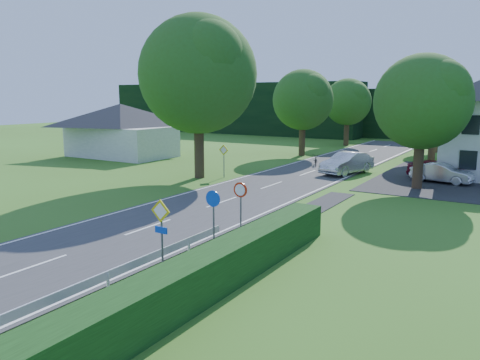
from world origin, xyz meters
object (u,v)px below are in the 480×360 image
Objects in this scene: streetlight at (420,118)px; motorcycle at (316,160)px; parasol at (474,164)px; parked_car_silver_a at (442,173)px; moving_car at (347,163)px; parked_car_red at (438,169)px.

streetlight is 10.73m from motorcycle.
parked_car_silver_a is at bearing -114.25° from parasol.
motorcycle is (-9.09, 4.12, -3.93)m from streetlight.
streetlight is 6.58m from moving_car.
parasol is at bearing 56.37° from streetlight.
moving_car is 4.74m from motorcycle.
parked_car_red is (1.02, 2.28, -3.71)m from streetlight.
motorcycle is 0.46× the size of parked_car_silver_a.
streetlight is 3.86× the size of parasol.
motorcycle is at bearing 157.60° from moving_car.
parasol reaches higher than motorcycle.
parasol is (12.20, 0.55, 0.44)m from motorcycle.
streetlight is at bearing 132.31° from parked_car_silver_a.
parked_car_silver_a is 1.95× the size of parasol.
parked_car_silver_a is (0.44, -1.28, -0.04)m from parked_car_red.
moving_car is 9.15m from parasol.
parasol reaches higher than parked_car_silver_a.
parked_car_red is at bearing 26.73° from parked_car_silver_a.
moving_car is 1.20× the size of parked_car_red.
streetlight is at bearing -123.63° from parasol.
streetlight is 4.15m from parked_car_silver_a.
parked_car_silver_a is (10.55, -3.12, 0.17)m from motorcycle.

